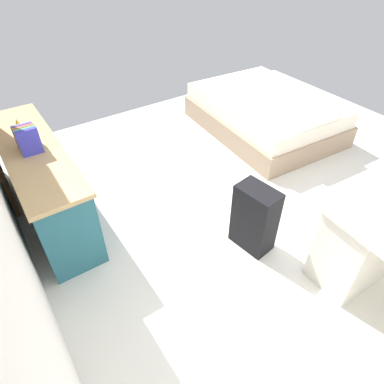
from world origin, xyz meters
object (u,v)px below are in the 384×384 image
at_px(bed, 265,114).
at_px(credenza, 43,183).
at_px(suitcase_black, 255,218).
at_px(figurine_small, 18,124).

bearing_deg(bed, credenza, 91.11).
xyz_separation_m(suitcase_black, figurine_small, (1.80, 1.38, 0.51)).
bearing_deg(credenza, figurine_small, 0.23).
bearing_deg(credenza, bed, -88.89).
distance_m(credenza, bed, 2.92).
distance_m(bed, figurine_small, 3.00).
relative_size(suitcase_black, figurine_small, 5.73).
height_order(bed, figurine_small, figurine_small).
bearing_deg(figurine_small, credenza, -179.77).
distance_m(suitcase_black, figurine_small, 2.33).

